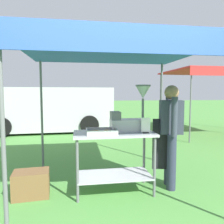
{
  "coord_description": "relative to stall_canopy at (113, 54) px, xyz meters",
  "views": [
    {
      "loc": [
        -0.4,
        -2.04,
        1.49
      ],
      "look_at": [
        0.13,
        1.33,
        1.19
      ],
      "focal_mm": 35.11,
      "sensor_mm": 36.0,
      "label": 1
    }
  ],
  "objects": [
    {
      "name": "supply_crate",
      "position": [
        -1.21,
        -0.07,
        -1.89
      ],
      "size": [
        0.53,
        0.38,
        0.37
      ],
      "color": "brown",
      "rests_on": "ground"
    },
    {
      "name": "van_silver",
      "position": [
        -1.64,
        5.55,
        -1.2
      ],
      "size": [
        4.87,
        2.23,
        1.69
      ],
      "color": "#BCBCC1",
      "rests_on": "ground"
    },
    {
      "name": "donut_fryer",
      "position": [
        0.28,
        -0.01,
        -0.94
      ],
      "size": [
        0.62,
        0.28,
        0.71
      ],
      "color": "#B7B7BC",
      "rests_on": "donut_cart"
    },
    {
      "name": "donut_cart",
      "position": [
        0.0,
        -0.1,
        -1.42
      ],
      "size": [
        1.19,
        0.6,
        0.91
      ],
      "color": "#B7B7BC",
      "rests_on": "ground"
    },
    {
      "name": "vendor",
      "position": [
        0.9,
        -0.07,
        -1.17
      ],
      "size": [
        0.46,
        0.54,
        1.61
      ],
      "color": "#2D3347",
      "rests_on": "ground"
    },
    {
      "name": "donut_tray",
      "position": [
        -0.2,
        -0.2,
        -1.14
      ],
      "size": [
        0.43,
        0.31,
        0.07
      ],
      "color": "#B7B7BC",
      "rests_on": "donut_cart"
    },
    {
      "name": "stall_canopy",
      "position": [
        0.0,
        0.0,
        0.0
      ],
      "size": [
        2.67,
        2.47,
        2.15
      ],
      "color": "slate",
      "rests_on": "ground"
    },
    {
      "name": "neighbour_tent",
      "position": [
        4.26,
        3.95,
        0.14
      ],
      "size": [
        3.15,
        2.62,
        2.28
      ],
      "color": "slate",
      "rests_on": "ground"
    },
    {
      "name": "ground_plane",
      "position": [
        -0.13,
        4.78,
        -2.07
      ],
      "size": [
        70.0,
        70.0,
        0.0
      ],
      "primitive_type": "plane",
      "color": "#519342"
    },
    {
      "name": "menu_sign",
      "position": [
        0.44,
        -0.24,
        -1.07
      ],
      "size": [
        0.13,
        0.05,
        0.23
      ],
      "color": "black",
      "rests_on": "donut_cart"
    }
  ]
}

